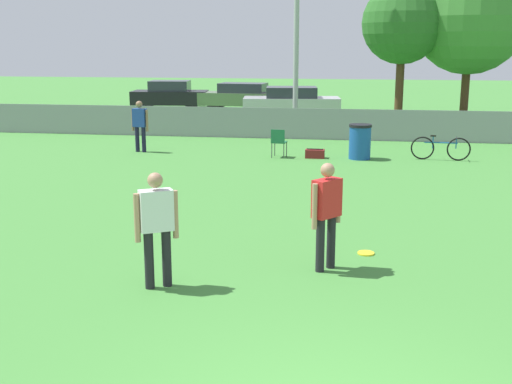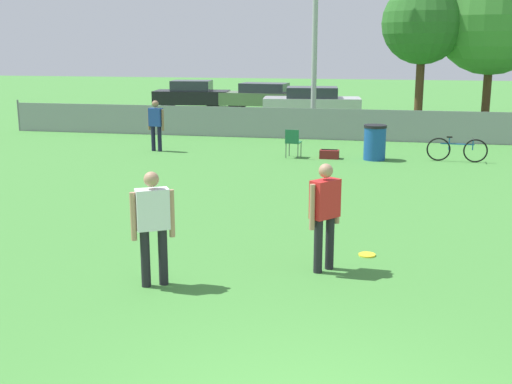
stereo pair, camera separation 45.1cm
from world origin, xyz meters
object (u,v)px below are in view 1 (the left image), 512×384
Objects in this scene: player_thrower_red at (327,209)px; bicycle_sideline at (441,148)px; frisbee_disc at (366,253)px; trash_bin at (360,142)px; tree_near_pole at (402,24)px; parked_car_olive at (243,96)px; parked_car_silver at (291,102)px; player_receiver_white at (157,222)px; gear_bag_sideline at (315,154)px; folding_chair_sideline at (279,141)px; parked_car_dark at (170,95)px; tree_far_right at (470,18)px; spectator_in_blue at (140,123)px.

player_thrower_red is 0.96× the size of bicycle_sideline.
frisbee_disc is 0.27× the size of trash_bin.
parked_car_olive is (-7.57, 7.45, -3.41)m from tree_near_pole.
parked_car_silver is at bearing 45.23° from player_thrower_red.
player_receiver_white is at bearing -77.06° from parked_car_olive.
parked_car_silver is (-1.93, 11.61, 0.54)m from gear_bag_sideline.
frisbee_disc is at bearing 112.55° from folding_chair_sideline.
player_thrower_red is 1.59× the size of trash_bin.
folding_chair_sideline is 0.18× the size of parked_car_silver.
player_thrower_red is at bearing -89.60° from parked_car_silver.
trash_bin is at bearing -61.57° from parked_car_dark.
parked_car_silver reaches higher than trash_bin.
folding_chair_sideline is (-6.46, -7.83, -3.82)m from tree_far_right.
player_thrower_red reaches higher than frisbee_disc.
player_thrower_red reaches higher than parked_car_dark.
spectator_in_blue is at bearing -176.40° from bicycle_sideline.
bicycle_sideline is (-1.73, -7.50, -3.98)m from tree_far_right.
tree_far_right reaches higher than spectator_in_blue.
parked_car_dark is (-10.09, 14.45, 0.18)m from trash_bin.
frisbee_disc is (6.95, -9.17, -0.91)m from spectator_in_blue.
tree_far_right reaches higher than tree_near_pole.
parked_car_dark is at bearing 124.91° from trash_bin.
player_thrower_red reaches higher than parked_car_silver.
bicycle_sideline is 0.36× the size of parked_car_olive.
player_receiver_white is 25.47m from parked_car_olive.
gear_bag_sideline is 16.97m from parked_car_dark.
gear_bag_sideline is (1.08, 0.11, -0.38)m from folding_chair_sideline.
parked_car_olive is (0.72, 14.15, -0.25)m from spectator_in_blue.
frisbee_disc is at bearing 3.50° from player_receiver_white.
bicycle_sideline reaches higher than gear_bag_sideline.
folding_chair_sideline is (0.34, 10.72, -0.43)m from player_receiver_white.
frisbee_disc is 0.16× the size of bicycle_sideline.
parked_car_silver is at bearing 99.44° from gear_bag_sideline.
parked_car_silver is (-3.38, 20.52, 0.66)m from frisbee_disc.
parked_car_silver is (2.85, -2.80, -0.00)m from parked_car_olive.
parked_car_silver is at bearing 119.95° from bicycle_sideline.
parked_car_silver is (-0.51, 22.45, -0.27)m from player_receiver_white.
trash_bin is 15.60m from parked_car_olive.
player_receiver_white is 2.50m from player_thrower_red.
player_thrower_red reaches higher than gear_bag_sideline.
player_receiver_white reaches higher than gear_bag_sideline.
tree_near_pole is at bearing 68.21° from gear_bag_sideline.
player_thrower_red is at bearing -4.67° from player_receiver_white.
folding_chair_sideline is at bearing -175.90° from trash_bin.
tree_far_right is 11.54× the size of gear_bag_sideline.
tree_far_right reaches higher than player_thrower_red.
tree_far_right is 6.36× the size of trash_bin.
frisbee_disc is at bearing 1.74° from player_thrower_red.
tree_near_pole is at bearing -39.20° from parked_car_olive.
tree_near_pole is 17.11m from player_thrower_red.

